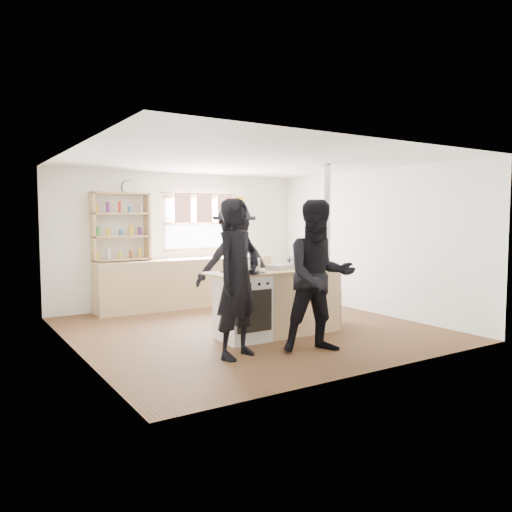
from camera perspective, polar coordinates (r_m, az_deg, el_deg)
The scene contains 14 objects.
ground at distance 7.57m, azimuth -0.74°, elevation -8.34°, with size 5.00×5.00×0.01m, color brown.
back_counter at distance 9.42m, azimuth -7.85°, elevation -3.03°, with size 3.40×0.55×0.90m, color tan.
shelving_unit at distance 9.03m, azimuth -15.20°, elevation 3.30°, with size 1.00×0.28×1.20m.
thermos at distance 9.84m, azimuth -2.39°, elevation 0.81°, with size 0.10×0.10×0.29m, color silver.
cooking_island at distance 7.10m, azimuth 2.59°, elevation -5.31°, with size 1.97×0.64×0.93m.
skillet_greens at distance 6.49m, azimuth -1.04°, elevation -1.84°, with size 0.32×0.32×0.05m.
roast_tray at distance 7.09m, azimuth 2.77°, elevation -1.22°, with size 0.44×0.38×0.07m.
stockpot_stove at distance 6.94m, azimuth -0.51°, elevation -0.96°, with size 0.24×0.24×0.19m.
stockpot_counter at distance 7.33m, azimuth 4.69°, elevation -0.66°, with size 0.26×0.26×0.20m.
bread_board at distance 7.47m, azimuth 7.59°, elevation -0.88°, with size 0.30×0.23×0.12m.
flue_heater at distance 7.92m, azimuth 7.97°, elevation -3.02°, with size 0.35×0.35×2.50m.
person_near_left at distance 5.91m, azimuth -2.10°, elevation -2.58°, with size 0.69×0.45×1.89m, color black.
person_near_right at distance 6.21m, azimuth 7.24°, elevation -2.29°, with size 0.92×0.72×1.89m, color black.
person_far at distance 7.82m, azimuth -2.46°, elevation -0.85°, with size 1.22×0.70×1.90m, color black.
Camera 1 is at (-3.87, -6.28, 1.67)m, focal length 35.00 mm.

